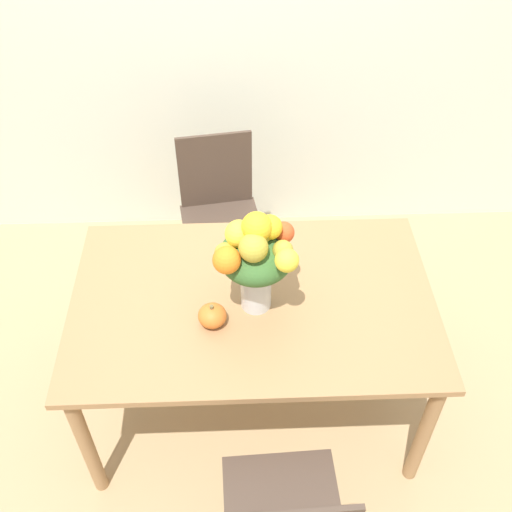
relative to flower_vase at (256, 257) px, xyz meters
The scene contains 6 objects.
ground_plane 1.03m from the flower_vase, 104.83° to the left, with size 12.00×12.00×0.00m, color tan.
wall_back 1.49m from the flower_vase, 90.43° to the left, with size 8.00×0.06×2.70m.
dining_table 0.37m from the flower_vase, 104.83° to the left, with size 1.51×0.96×0.75m.
flower_vase is the anchor object (origin of this frame).
pumpkin 0.31m from the flower_vase, 154.16° to the right, with size 0.11×0.11×0.10m.
dining_chair_near_window 1.07m from the flower_vase, 100.16° to the left, with size 0.48×0.48×0.91m.
Camera 1 is at (-0.05, -1.65, 2.61)m, focal length 42.00 mm.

